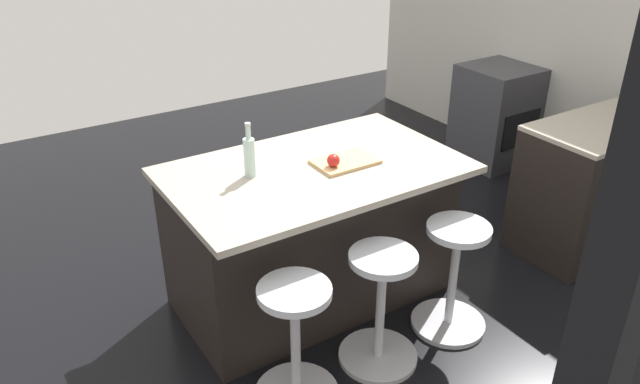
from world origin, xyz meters
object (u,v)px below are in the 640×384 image
object	(u,v)px
kitchen_island	(311,232)
stool_middle	(380,312)
apple_red	(333,160)
water_bottle	(249,156)
cutting_board	(345,162)
stool_near_camera	(296,348)
stool_by_window	(453,280)
oven_range	(496,115)

from	to	relation	value
kitchen_island	stool_middle	world-z (taller)	kitchen_island
apple_red	water_bottle	xyz separation A→B (m)	(0.43, -0.18, 0.07)
cutting_board	stool_near_camera	bearing A→B (deg)	40.70
stool_by_window	cutting_board	world-z (taller)	cutting_board
stool_middle	water_bottle	size ratio (longest dim) A/B	2.20
stool_by_window	cutting_board	size ratio (longest dim) A/B	1.91
stool_near_camera	apple_red	size ratio (longest dim) A/B	9.24
apple_red	water_bottle	bearing A→B (deg)	-22.64
kitchen_island	stool_by_window	size ratio (longest dim) A/B	2.45
stool_near_camera	stool_middle	bearing A→B (deg)	180.00
oven_range	apple_red	size ratio (longest dim) A/B	12.07
oven_range	water_bottle	world-z (taller)	water_bottle
cutting_board	apple_red	world-z (taller)	apple_red
stool_by_window	stool_near_camera	world-z (taller)	same
stool_middle	cutting_board	size ratio (longest dim) A/B	1.91
kitchen_island	cutting_board	bearing A→B (deg)	151.16
water_bottle	stool_near_camera	bearing A→B (deg)	77.62
stool_near_camera	water_bottle	world-z (taller)	water_bottle
kitchen_island	oven_range	bearing A→B (deg)	-160.99
kitchen_island	cutting_board	world-z (taller)	cutting_board
stool_by_window	stool_near_camera	xyz separation A→B (m)	(1.05, 0.00, 0.00)
kitchen_island	apple_red	distance (m)	0.53
water_bottle	oven_range	bearing A→B (deg)	-164.14
oven_range	stool_middle	size ratio (longest dim) A/B	1.31
oven_range	cutting_board	xyz separation A→B (m)	(2.35, 0.97, 0.48)
apple_red	stool_by_window	bearing A→B (deg)	128.97
oven_range	stool_near_camera	world-z (taller)	oven_range
kitchen_island	apple_red	size ratio (longest dim) A/B	22.64
stool_near_camera	stool_by_window	bearing A→B (deg)	180.00
kitchen_island	stool_near_camera	bearing A→B (deg)	52.93
kitchen_island	cutting_board	distance (m)	0.51
apple_red	oven_range	bearing A→B (deg)	-157.85
kitchen_island	stool_near_camera	world-z (taller)	kitchen_island
kitchen_island	water_bottle	distance (m)	0.68
apple_red	cutting_board	bearing A→B (deg)	-161.68
cutting_board	apple_red	xyz separation A→B (m)	(0.11, 0.03, 0.05)
stool_near_camera	kitchen_island	bearing A→B (deg)	-127.07
stool_by_window	stool_middle	bearing A→B (deg)	0.00
oven_range	stool_near_camera	bearing A→B (deg)	27.18
kitchen_island	stool_middle	xyz separation A→B (m)	(0.00, 0.70, -0.14)
cutting_board	water_bottle	world-z (taller)	water_bottle
stool_middle	cutting_board	xyz separation A→B (m)	(-0.17, -0.60, 0.61)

